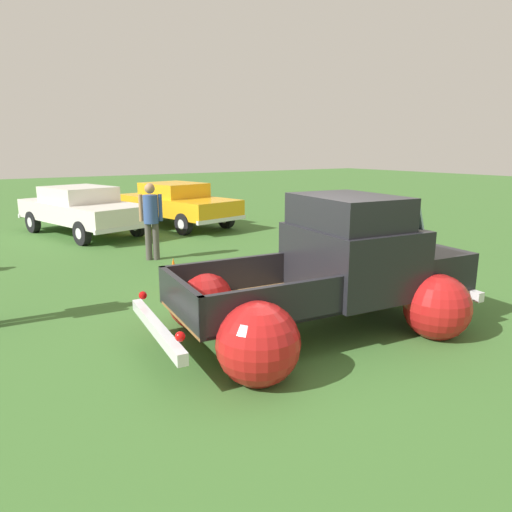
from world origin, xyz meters
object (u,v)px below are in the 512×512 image
at_px(show_car_0, 82,208).
at_px(show_car_1, 177,203).
at_px(vintage_pickup_truck, 336,277).
at_px(lane_cone_0, 174,275).
at_px(spectator_1, 151,216).

xyz_separation_m(show_car_0, show_car_1, (3.02, -0.16, -0.00)).
xyz_separation_m(vintage_pickup_truck, lane_cone_0, (-1.24, 2.91, -0.45)).
distance_m(vintage_pickup_truck, show_car_0, 9.93).
bearing_deg(lane_cone_0, show_car_1, 65.21).
height_order(show_car_0, spectator_1, spectator_1).
distance_m(vintage_pickup_truck, spectator_1, 5.57).
relative_size(show_car_0, show_car_1, 1.03).
bearing_deg(vintage_pickup_truck, lane_cone_0, 119.39).
xyz_separation_m(show_car_1, lane_cone_0, (-3.14, -6.79, -0.47)).
height_order(spectator_1, lane_cone_0, spectator_1).
bearing_deg(show_car_1, spectator_1, -42.77).
bearing_deg(lane_cone_0, spectator_1, 76.65).
distance_m(show_car_0, spectator_1, 4.37).
bearing_deg(lane_cone_0, vintage_pickup_truck, -67.02).
bearing_deg(show_car_0, spectator_1, -8.36).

